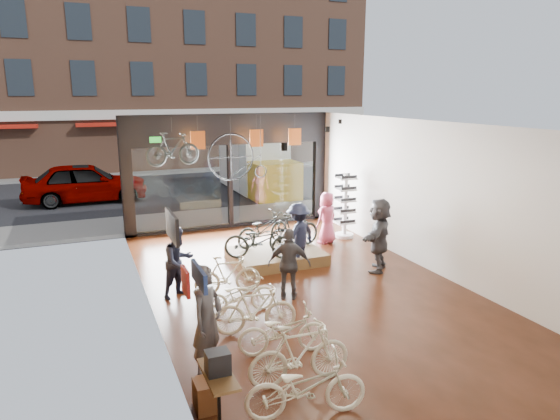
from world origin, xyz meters
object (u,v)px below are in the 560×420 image
customer_3 (298,235)px  penny_farthing (241,158)px  hung_bike (173,149)px  customer_1 (179,262)px  floor_bike_1 (300,354)px  floor_bike_5 (228,275)px  display_bike_right (263,229)px  box_truck (260,167)px  customer_0 (207,320)px  floor_bike_2 (283,331)px  display_bike_left (260,241)px  customer_4 (327,218)px  floor_bike_0 (306,387)px  floor_bike_3 (255,310)px  floor_bike_4 (239,295)px  customer_2 (289,264)px  street_car (85,183)px  customer_5 (379,235)px  sunglasses_rack (345,206)px  display_bike_mid (294,230)px

customer_3 → penny_farthing: bearing=-107.1°
hung_bike → customer_1: bearing=159.3°
floor_bike_1 → customer_3: bearing=-21.6°
customer_1 → floor_bike_5: bearing=-44.7°
display_bike_right → hung_bike: (-2.12, 1.52, 2.16)m
box_truck → customer_0: size_ratio=3.28×
floor_bike_2 → display_bike_left: (1.08, 4.15, 0.36)m
floor_bike_1 → customer_4: customer_4 is taller
customer_0 → hung_bike: hung_bike is taller
floor_bike_0 → floor_bike_3: 2.63m
floor_bike_3 → customer_4: bearing=-29.1°
floor_bike_5 → penny_farthing: (1.74, 4.35, 2.04)m
floor_bike_4 → customer_0: (-1.15, -1.95, 0.52)m
box_truck → customer_3: 9.89m
floor_bike_1 → customer_2: 3.35m
floor_bike_5 → customer_2: customer_2 is taller
street_car → customer_5: (6.70, -11.59, 0.11)m
floor_bike_0 → display_bike_left: display_bike_left is taller
display_bike_left → display_bike_right: display_bike_left is taller
customer_3 → floor_bike_5: bearing=0.0°
box_truck → sunglasses_rack: 7.60m
floor_bike_0 → customer_1: (-0.80, 4.94, 0.35)m
display_bike_right → floor_bike_2: bearing=143.9°
display_bike_right → customer_3: (0.52, -1.26, 0.09)m
floor_bike_5 → display_bike_mid: 2.97m
display_bike_left → customer_5: customer_5 is taller
street_car → floor_bike_5: size_ratio=3.22×
floor_bike_3 → street_car: bearing=21.8°
floor_bike_3 → customer_0: bearing=141.9°
floor_bike_4 → customer_1: (-0.96, 1.39, 0.40)m
floor_bike_4 → street_car: bearing=9.5°
sunglasses_rack → penny_farthing: (-2.97, 1.30, 1.49)m
street_car → floor_bike_4: size_ratio=3.15×
floor_bike_0 → customer_4: customer_4 is taller
floor_bike_5 → customer_4: 4.76m
floor_bike_3 → sunglasses_rack: sunglasses_rack is taller
display_bike_mid → sunglasses_rack: bearing=-74.6°
floor_bike_1 → customer_1: bearing=16.7°
box_truck → floor_bike_4: box_truck is taller
box_truck → customer_0: box_truck is taller
display_bike_mid → penny_farthing: 3.19m
floor_bike_1 → floor_bike_3: 1.85m
customer_0 → customer_1: (0.20, 3.34, -0.12)m
floor_bike_5 → customer_1: bearing=80.3°
customer_5 → sunglasses_rack: sunglasses_rack is taller
street_car → hung_bike: bearing=-163.8°
display_bike_left → display_bike_right: (0.48, 1.09, -0.02)m
display_bike_right → customer_0: 6.12m
display_bike_left → penny_farthing: penny_farthing is taller
floor_bike_0 → customer_0: customer_0 is taller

